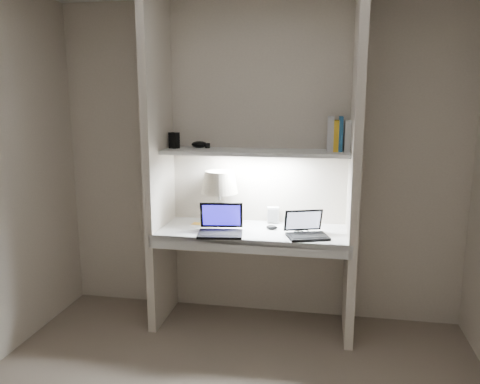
% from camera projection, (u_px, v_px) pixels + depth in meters
% --- Properties ---
extents(back_wall, '(3.20, 0.01, 2.50)m').
position_uv_depth(back_wall, '(258.00, 162.00, 3.72)').
color(back_wall, beige).
rests_on(back_wall, floor).
extents(alcove_panel_left, '(0.06, 0.55, 2.50)m').
position_uv_depth(alcove_panel_left, '(159.00, 165.00, 3.58)').
color(alcove_panel_left, beige).
rests_on(alcove_panel_left, floor).
extents(alcove_panel_right, '(0.06, 0.55, 2.50)m').
position_uv_depth(alcove_panel_right, '(355.00, 170.00, 3.32)').
color(alcove_panel_right, beige).
rests_on(alcove_panel_right, floor).
extents(desk, '(1.40, 0.55, 0.04)m').
position_uv_depth(desk, '(253.00, 232.00, 3.55)').
color(desk, white).
rests_on(desk, alcove_panel_left).
extents(desk_apron, '(1.46, 0.03, 0.10)m').
position_uv_depth(desk_apron, '(247.00, 246.00, 3.30)').
color(desk_apron, silver).
rests_on(desk_apron, desk).
extents(shelf, '(1.40, 0.36, 0.03)m').
position_uv_depth(shelf, '(255.00, 152.00, 3.52)').
color(shelf, silver).
rests_on(shelf, back_wall).
extents(strip_light, '(0.60, 0.04, 0.02)m').
position_uv_depth(strip_light, '(255.00, 155.00, 3.53)').
color(strip_light, white).
rests_on(strip_light, shelf).
extents(table_lamp, '(0.29, 0.29, 0.43)m').
position_uv_depth(table_lamp, '(220.00, 188.00, 3.65)').
color(table_lamp, white).
rests_on(table_lamp, desk).
extents(laptop_main, '(0.36, 0.32, 0.22)m').
position_uv_depth(laptop_main, '(221.00, 227.00, 3.44)').
color(laptop_main, black).
rests_on(laptop_main, desk).
extents(laptop_netbook, '(0.35, 0.32, 0.18)m').
position_uv_depth(laptop_netbook, '(306.00, 230.00, 3.37)').
color(laptop_netbook, black).
rests_on(laptop_netbook, desk).
extents(speaker, '(0.10, 0.08, 0.13)m').
position_uv_depth(speaker, '(273.00, 215.00, 3.73)').
color(speaker, silver).
rests_on(speaker, desk).
extents(mouse, '(0.09, 0.07, 0.03)m').
position_uv_depth(mouse, '(272.00, 227.00, 3.55)').
color(mouse, black).
rests_on(mouse, desk).
extents(cable_coil, '(0.10, 0.10, 0.01)m').
position_uv_depth(cable_coil, '(303.00, 231.00, 3.49)').
color(cable_coil, black).
rests_on(cable_coil, desk).
extents(sticky_note, '(0.08, 0.08, 0.00)m').
position_uv_depth(sticky_note, '(197.00, 224.00, 3.71)').
color(sticky_note, yellow).
rests_on(sticky_note, desk).
extents(book_row, '(0.24, 0.17, 0.26)m').
position_uv_depth(book_row, '(343.00, 135.00, 3.43)').
color(book_row, silver).
rests_on(book_row, shelf).
extents(shelf_box, '(0.09, 0.08, 0.12)m').
position_uv_depth(shelf_box, '(174.00, 140.00, 3.63)').
color(shelf_box, black).
rests_on(shelf_box, shelf).
extents(shelf_gadget, '(0.14, 0.11, 0.05)m').
position_uv_depth(shelf_gadget, '(199.00, 144.00, 3.67)').
color(shelf_gadget, black).
rests_on(shelf_gadget, shelf).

